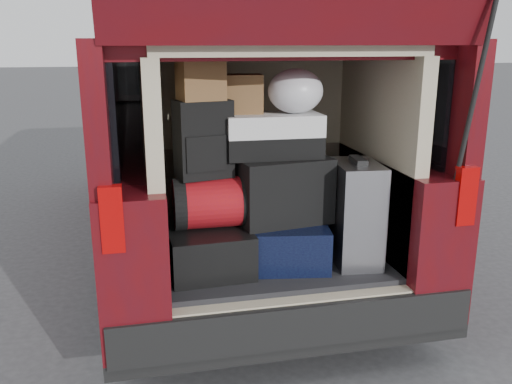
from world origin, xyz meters
TOP-DOWN VIEW (x-y plane):
  - ground at (0.00, 0.00)m, footprint 80.00×80.00m
  - minivan at (0.00, 1.86)m, footprint 1.90×5.35m
  - load_floor at (0.00, 0.28)m, footprint 1.24×1.05m
  - black_hardshell at (-0.39, 0.17)m, footprint 0.47×0.63m
  - navy_hardshell at (0.06, 0.16)m, footprint 0.53×0.62m
  - silver_roller at (0.44, 0.05)m, footprint 0.28×0.41m
  - red_duffel at (-0.35, 0.13)m, footprint 0.42×0.27m
  - black_soft_case at (0.04, 0.15)m, footprint 0.54×0.37m
  - backpack at (-0.39, 0.16)m, footprint 0.32×0.23m
  - twotone_duffel at (-0.01, 0.20)m, footprint 0.53×0.28m
  - grocery_sack_lower at (-0.40, 0.16)m, footprint 0.25×0.22m
  - grocery_sack_upper at (-0.16, 0.27)m, footprint 0.22×0.19m
  - plastic_bag_center at (0.12, 0.19)m, footprint 0.33×0.32m

SIDE VIEW (x-z plane):
  - ground at x=0.00m, z-range 0.00..0.00m
  - load_floor at x=0.00m, z-range 0.00..0.55m
  - navy_hardshell at x=0.06m, z-range 0.55..0.79m
  - black_hardshell at x=-0.39m, z-range 0.55..0.79m
  - silver_roller at x=0.44m, z-range 0.55..1.13m
  - minivan at x=0.00m, z-range -0.47..2.29m
  - red_duffel at x=-0.35m, z-range 0.79..1.06m
  - black_soft_case at x=0.04m, z-range 0.79..1.15m
  - backpack at x=-0.39m, z-range 1.06..1.48m
  - twotone_duffel at x=-0.01m, z-range 1.15..1.39m
  - grocery_sack_upper at x=-0.16m, z-range 1.39..1.60m
  - plastic_bag_center at x=0.12m, z-range 1.39..1.63m
  - grocery_sack_lower at x=-0.40m, z-range 1.48..1.68m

